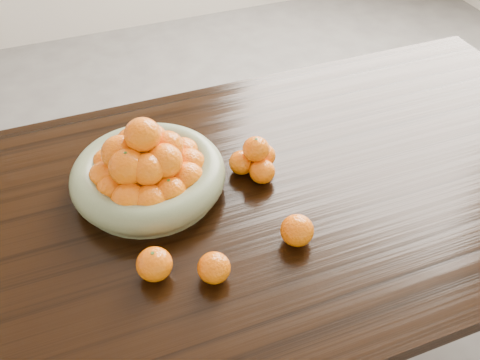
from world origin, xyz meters
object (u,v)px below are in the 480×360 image
object	(u,v)px
dining_table	(253,219)
loose_orange_0	(154,264)
fruit_bowl	(148,170)
orange_pyramid	(256,159)

from	to	relation	value
dining_table	loose_orange_0	distance (m)	0.35
dining_table	fruit_bowl	xyz separation A→B (m)	(-0.23, 0.11, 0.15)
dining_table	loose_orange_0	world-z (taller)	loose_orange_0
dining_table	loose_orange_0	size ratio (longest dim) A/B	25.91
orange_pyramid	loose_orange_0	size ratio (longest dim) A/B	1.65
fruit_bowl	loose_orange_0	xyz separation A→B (m)	(-0.05, -0.27, -0.02)
fruit_bowl	orange_pyramid	bearing A→B (deg)	-8.21
fruit_bowl	orange_pyramid	distance (m)	0.27
dining_table	orange_pyramid	xyz separation A→B (m)	(0.04, 0.08, 0.13)
dining_table	loose_orange_0	bearing A→B (deg)	-151.82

